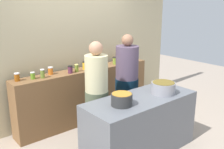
# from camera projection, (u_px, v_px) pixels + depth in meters

# --- Properties ---
(ground) EXTENTS (12.00, 12.00, 0.00)m
(ground) POSITION_uv_depth(u_px,v_px,m) (126.00, 142.00, 4.06)
(ground) COLOR tan
(storefront_wall) EXTENTS (4.80, 0.12, 3.00)m
(storefront_wall) POSITION_uv_depth(u_px,v_px,m) (74.00, 39.00, 4.73)
(storefront_wall) COLOR #C0B18A
(storefront_wall) RESTS_ON ground
(display_shelf) EXTENTS (2.70, 0.36, 0.99)m
(display_shelf) POSITION_uv_depth(u_px,v_px,m) (86.00, 95.00, 4.75)
(display_shelf) COLOR brown
(display_shelf) RESTS_ON ground
(prep_table) EXTENTS (1.70, 0.70, 0.85)m
(prep_table) POSITION_uv_depth(u_px,v_px,m) (140.00, 125.00, 3.72)
(prep_table) COLOR slate
(prep_table) RESTS_ON ground
(preserve_jar_0) EXTENTS (0.08, 0.08, 0.13)m
(preserve_jar_0) POSITION_uv_depth(u_px,v_px,m) (17.00, 77.00, 3.89)
(preserve_jar_0) COLOR #944B10
(preserve_jar_0) RESTS_ON display_shelf
(preserve_jar_1) EXTENTS (0.07, 0.07, 0.11)m
(preserve_jar_1) POSITION_uv_depth(u_px,v_px,m) (33.00, 76.00, 3.99)
(preserve_jar_1) COLOR #629425
(preserve_jar_1) RESTS_ON display_shelf
(preserve_jar_2) EXTENTS (0.07, 0.07, 0.14)m
(preserve_jar_2) POSITION_uv_depth(u_px,v_px,m) (42.00, 74.00, 4.04)
(preserve_jar_2) COLOR olive
(preserve_jar_2) RESTS_ON display_shelf
(preserve_jar_3) EXTENTS (0.08, 0.08, 0.13)m
(preserve_jar_3) POSITION_uv_depth(u_px,v_px,m) (50.00, 71.00, 4.25)
(preserve_jar_3) COLOR orange
(preserve_jar_3) RESTS_ON display_shelf
(preserve_jar_4) EXTENTS (0.09, 0.09, 0.13)m
(preserve_jar_4) POSITION_uv_depth(u_px,v_px,m) (70.00, 69.00, 4.32)
(preserve_jar_4) COLOR #582A43
(preserve_jar_4) RESTS_ON display_shelf
(preserve_jar_5) EXTENTS (0.07, 0.07, 0.13)m
(preserve_jar_5) POSITION_uv_depth(u_px,v_px,m) (77.00, 68.00, 4.42)
(preserve_jar_5) COLOR olive
(preserve_jar_5) RESTS_ON display_shelf
(preserve_jar_6) EXTENTS (0.07, 0.07, 0.14)m
(preserve_jar_6) POSITION_uv_depth(u_px,v_px,m) (84.00, 66.00, 4.57)
(preserve_jar_6) COLOR gold
(preserve_jar_6) RESTS_ON display_shelf
(preserve_jar_7) EXTENTS (0.08, 0.08, 0.13)m
(preserve_jar_7) POSITION_uv_depth(u_px,v_px,m) (92.00, 64.00, 4.73)
(preserve_jar_7) COLOR #2D4926
(preserve_jar_7) RESTS_ON display_shelf
(preserve_jar_8) EXTENTS (0.09, 0.09, 0.13)m
(preserve_jar_8) POSITION_uv_depth(u_px,v_px,m) (102.00, 63.00, 4.80)
(preserve_jar_8) COLOR #4D1855
(preserve_jar_8) RESTS_ON display_shelf
(preserve_jar_9) EXTENTS (0.09, 0.09, 0.14)m
(preserve_jar_9) POSITION_uv_depth(u_px,v_px,m) (115.00, 61.00, 4.96)
(preserve_jar_9) COLOR olive
(preserve_jar_9) RESTS_ON display_shelf
(preserve_jar_10) EXTENTS (0.07, 0.07, 0.14)m
(preserve_jar_10) POSITION_uv_depth(u_px,v_px,m) (120.00, 60.00, 5.02)
(preserve_jar_10) COLOR gold
(preserve_jar_10) RESTS_ON display_shelf
(preserve_jar_11) EXTENTS (0.07, 0.07, 0.14)m
(preserve_jar_11) POSITION_uv_depth(u_px,v_px,m) (123.00, 59.00, 5.10)
(preserve_jar_11) COLOR orange
(preserve_jar_11) RESTS_ON display_shelf
(preserve_jar_12) EXTENTS (0.09, 0.09, 0.12)m
(preserve_jar_12) POSITION_uv_depth(u_px,v_px,m) (129.00, 59.00, 5.17)
(preserve_jar_12) COLOR #55114A
(preserve_jar_12) RESTS_ON display_shelf
(preserve_jar_13) EXTENTS (0.09, 0.09, 0.13)m
(preserve_jar_13) POSITION_uv_depth(u_px,v_px,m) (131.00, 57.00, 5.33)
(preserve_jar_13) COLOR #964326
(preserve_jar_13) RESTS_ON display_shelf
(preserve_jar_14) EXTENTS (0.07, 0.07, 0.14)m
(preserve_jar_14) POSITION_uv_depth(u_px,v_px,m) (134.00, 56.00, 5.40)
(preserve_jar_14) COLOR #324C2E
(preserve_jar_14) RESTS_ON display_shelf
(cooking_pot_left) EXTENTS (0.28, 0.28, 0.16)m
(cooking_pot_left) POSITION_uv_depth(u_px,v_px,m) (122.00, 99.00, 3.33)
(cooking_pot_left) COLOR #2D2D2D
(cooking_pot_left) RESTS_ON prep_table
(cooking_pot_center) EXTENTS (0.35, 0.35, 0.17)m
(cooking_pot_center) POSITION_uv_depth(u_px,v_px,m) (163.00, 88.00, 3.76)
(cooking_pot_center) COLOR gray
(cooking_pot_center) RESTS_ON prep_table
(cook_with_tongs) EXTENTS (0.35, 0.35, 1.62)m
(cook_with_tongs) POSITION_uv_depth(u_px,v_px,m) (97.00, 100.00, 3.83)
(cook_with_tongs) COLOR #4F5942
(cook_with_tongs) RESTS_ON ground
(cook_in_cap) EXTENTS (0.40, 0.40, 1.65)m
(cook_in_cap) POSITION_uv_depth(u_px,v_px,m) (127.00, 87.00, 4.38)
(cook_in_cap) COLOR #0A2033
(cook_in_cap) RESTS_ON ground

